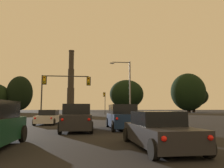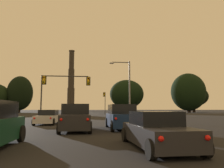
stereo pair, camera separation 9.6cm
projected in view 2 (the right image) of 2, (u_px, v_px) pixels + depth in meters
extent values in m
cube|color=navy|center=(122.00, 120.00, 16.62)|extent=(2.02, 4.84, 0.95)
cube|color=black|center=(121.00, 109.00, 16.84)|extent=(1.84, 2.84, 0.70)
cylinder|color=black|center=(107.00, 123.00, 18.37)|extent=(0.24, 0.76, 0.76)
cylinder|color=black|center=(129.00, 122.00, 18.60)|extent=(0.24, 0.76, 0.76)
cylinder|color=black|center=(112.00, 126.00, 14.58)|extent=(0.24, 0.76, 0.76)
cylinder|color=black|center=(140.00, 126.00, 14.81)|extent=(0.24, 0.76, 0.76)
sphere|color=red|center=(116.00, 119.00, 14.17)|extent=(0.17, 0.17, 0.17)
sphere|color=red|center=(139.00, 119.00, 14.36)|extent=(0.17, 0.17, 0.17)
cube|color=#232328|center=(157.00, 134.00, 8.59)|extent=(2.02, 4.68, 0.70)
cube|color=black|center=(155.00, 118.00, 8.88)|extent=(1.73, 2.28, 0.55)
cylinder|color=black|center=(125.00, 135.00, 10.30)|extent=(0.25, 0.65, 0.64)
cylinder|color=black|center=(161.00, 134.00, 10.56)|extent=(0.25, 0.65, 0.64)
cylinder|color=black|center=(151.00, 149.00, 6.57)|extent=(0.25, 0.65, 0.64)
cylinder|color=black|center=(205.00, 148.00, 6.83)|extent=(0.25, 0.65, 0.64)
sphere|color=red|center=(161.00, 139.00, 6.22)|extent=(0.17, 0.17, 0.17)
sphere|color=red|center=(208.00, 138.00, 6.43)|extent=(0.17, 0.17, 0.17)
cylinder|color=black|center=(21.00, 133.00, 10.22)|extent=(0.24, 0.76, 0.76)
cube|color=#232328|center=(76.00, 121.00, 15.26)|extent=(2.09, 4.87, 0.95)
cube|color=black|center=(76.00, 109.00, 15.48)|extent=(1.88, 2.86, 0.70)
cylinder|color=black|center=(64.00, 124.00, 17.00)|extent=(0.25, 0.77, 0.76)
cylinder|color=black|center=(88.00, 123.00, 17.25)|extent=(0.25, 0.77, 0.76)
cylinder|color=black|center=(59.00, 128.00, 13.21)|extent=(0.25, 0.77, 0.76)
cylinder|color=black|center=(90.00, 128.00, 13.46)|extent=(0.25, 0.77, 0.76)
sphere|color=red|center=(61.00, 120.00, 12.80)|extent=(0.17, 0.17, 0.17)
sphere|color=red|center=(88.00, 120.00, 13.01)|extent=(0.17, 0.17, 0.17)
cube|color=silver|center=(48.00, 119.00, 21.99)|extent=(1.93, 4.65, 0.70)
cube|color=black|center=(49.00, 113.00, 22.29)|extent=(1.68, 2.25, 0.55)
cylinder|color=black|center=(44.00, 120.00, 23.78)|extent=(0.24, 0.65, 0.64)
cylinder|color=black|center=(60.00, 120.00, 23.91)|extent=(0.24, 0.65, 0.64)
cylinder|color=black|center=(34.00, 122.00, 20.02)|extent=(0.24, 0.65, 0.64)
cylinder|color=black|center=(53.00, 122.00, 20.14)|extent=(0.24, 0.65, 0.64)
sphere|color=red|center=(34.00, 118.00, 19.65)|extent=(0.17, 0.17, 0.17)
sphere|color=red|center=(51.00, 118.00, 19.76)|extent=(0.17, 0.17, 0.17)
cylinder|color=#2D2D30|center=(41.00, 97.00, 29.85)|extent=(0.18, 0.18, 6.17)
cylinder|color=black|center=(40.00, 120.00, 29.51)|extent=(0.40, 0.40, 0.10)
cube|color=yellow|center=(44.00, 80.00, 30.15)|extent=(0.34, 0.34, 1.04)
cube|color=black|center=(44.00, 80.00, 30.33)|extent=(0.58, 0.03, 1.25)
sphere|color=#320504|center=(44.00, 77.00, 30.00)|extent=(0.22, 0.22, 0.22)
sphere|color=#F2AD14|center=(44.00, 80.00, 29.97)|extent=(0.22, 0.22, 0.22)
sphere|color=black|center=(44.00, 82.00, 29.93)|extent=(0.22, 0.22, 0.22)
cylinder|color=#2D2D30|center=(65.00, 76.00, 30.51)|extent=(6.39, 0.14, 0.14)
sphere|color=#2D2D30|center=(42.00, 76.00, 30.19)|extent=(0.18, 0.18, 0.18)
cube|color=yellow|center=(88.00, 81.00, 30.75)|extent=(0.34, 0.34, 1.04)
cube|color=black|center=(88.00, 81.00, 30.93)|extent=(0.58, 0.03, 1.25)
sphere|color=#320504|center=(88.00, 79.00, 30.60)|extent=(0.22, 0.22, 0.22)
sphere|color=#F2AD14|center=(88.00, 81.00, 30.57)|extent=(0.22, 0.22, 0.22)
sphere|color=black|center=(88.00, 83.00, 30.53)|extent=(0.22, 0.22, 0.22)
cylinder|color=#2D2D30|center=(105.00, 103.00, 62.15)|extent=(0.18, 0.18, 6.29)
cylinder|color=black|center=(105.00, 114.00, 61.80)|extent=(0.40, 0.40, 0.10)
cube|color=yellow|center=(104.00, 94.00, 62.40)|extent=(0.34, 0.34, 1.04)
cube|color=black|center=(104.00, 94.00, 62.58)|extent=(0.58, 0.03, 1.25)
sphere|color=#320504|center=(104.00, 93.00, 62.25)|extent=(0.22, 0.22, 0.22)
sphere|color=#F2AD14|center=(104.00, 94.00, 62.21)|extent=(0.22, 0.22, 0.22)
sphere|color=black|center=(104.00, 95.00, 62.17)|extent=(0.22, 0.22, 0.22)
cylinder|color=slate|center=(130.00, 91.00, 28.88)|extent=(0.20, 0.20, 7.86)
cylinder|color=slate|center=(121.00, 62.00, 29.19)|extent=(2.39, 0.12, 0.12)
sphere|color=slate|center=(129.00, 63.00, 29.31)|extent=(0.20, 0.20, 0.20)
ellipsoid|color=silver|center=(112.00, 63.00, 29.05)|extent=(0.64, 0.36, 0.26)
cylinder|color=#2B2722|center=(71.00, 109.00, 153.28)|extent=(8.06, 8.06, 2.61)
cylinder|color=#332D28|center=(71.00, 98.00, 154.20)|extent=(5.04, 5.04, 13.62)
cylinder|color=#332D28|center=(71.00, 78.00, 155.74)|extent=(4.33, 4.33, 13.62)
cylinder|color=#332D28|center=(72.00, 60.00, 157.27)|extent=(3.63, 3.63, 13.62)
cylinder|color=#38322C|center=(72.00, 51.00, 158.00)|extent=(4.06, 4.06, 0.70)
cylinder|color=black|center=(194.00, 108.00, 92.56)|extent=(1.25, 1.25, 3.58)
ellipsoid|color=black|center=(193.00, 96.00, 93.13)|extent=(12.51, 11.26, 8.70)
cylinder|color=black|center=(19.00, 109.00, 86.52)|extent=(1.00, 1.00, 2.63)
ellipsoid|color=black|center=(20.00, 93.00, 87.25)|extent=(10.03, 9.03, 13.66)
cylinder|color=black|center=(127.00, 109.00, 87.00)|extent=(1.36, 1.36, 3.07)
ellipsoid|color=black|center=(127.00, 94.00, 87.66)|extent=(13.62, 12.25, 11.47)
cylinder|color=black|center=(189.00, 109.00, 86.33)|extent=(1.37, 1.37, 2.59)
ellipsoid|color=black|center=(188.00, 92.00, 87.11)|extent=(13.74, 12.37, 14.95)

